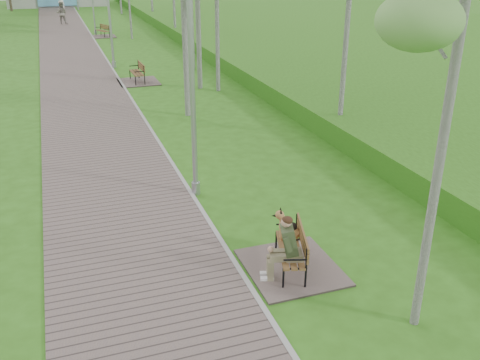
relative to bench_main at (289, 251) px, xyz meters
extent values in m
plane|color=#316518|center=(-0.89, 4.92, -0.41)|extent=(120.00, 120.00, 0.00)
cube|color=#6C5B57|center=(-2.64, 26.42, -0.39)|extent=(3.50, 67.00, 0.04)
cube|color=#999993|center=(-0.89, 26.42, -0.39)|extent=(0.10, 67.00, 0.05)
cube|color=#419225|center=(11.11, 24.92, -0.41)|extent=(14.00, 70.00, 1.60)
cube|color=#6C5B57|center=(0.09, 0.05, -0.39)|extent=(1.70, 1.89, 0.04)
cube|color=brown|center=(0.04, 0.05, 0.01)|extent=(0.83, 1.48, 0.04)
cube|color=brown|center=(0.26, -0.02, 0.27)|extent=(0.46, 1.37, 0.31)
cube|color=#6C5B57|center=(-0.12, 16.62, -0.39)|extent=(1.77, 1.97, 0.04)
cube|color=brown|center=(-0.17, 16.62, 0.03)|extent=(0.48, 1.49, 0.04)
cube|color=brown|center=(0.07, 16.62, 0.30)|extent=(0.08, 1.48, 0.33)
cube|color=#6C5B57|center=(-0.13, 31.38, -0.39)|extent=(1.63, 1.81, 0.04)
cube|color=brown|center=(-0.18, 31.38, -0.01)|extent=(0.87, 1.41, 0.04)
cube|color=brown|center=(0.02, 31.46, 0.24)|extent=(0.53, 1.27, 0.30)
cylinder|color=#9EA1A6|center=(-0.76, 3.93, -0.26)|extent=(0.21, 0.21, 0.31)
cylinder|color=#9EA1A6|center=(-0.76, 3.93, 2.21)|extent=(0.13, 0.13, 5.25)
cylinder|color=#9EA1A6|center=(-0.76, 20.31, -0.25)|extent=(0.21, 0.21, 0.32)
cylinder|color=#9EA1A6|center=(-0.76, 20.31, 2.25)|extent=(0.13, 0.13, 5.33)
cylinder|color=#9EA1A6|center=(-0.52, 32.82, -0.28)|extent=(0.18, 0.18, 0.26)
cylinder|color=#9EA1A6|center=(-0.52, 32.82, 1.77)|extent=(0.11, 0.11, 4.38)
cylinder|color=#9EA1A6|center=(-0.59, 50.81, -0.24)|extent=(0.23, 0.23, 0.34)
imported|color=white|center=(-2.25, 47.26, 0.36)|extent=(0.62, 0.46, 1.56)
imported|color=gray|center=(-2.53, 39.26, 0.46)|extent=(0.99, 0.86, 1.75)
cylinder|color=silver|center=(1.31, -2.10, 3.15)|extent=(0.16, 0.16, 7.12)
cylinder|color=silver|center=(0.73, 10.68, 3.49)|extent=(0.18, 0.18, 7.80)
camera|label=1|loc=(-3.71, -7.86, 5.20)|focal=40.00mm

